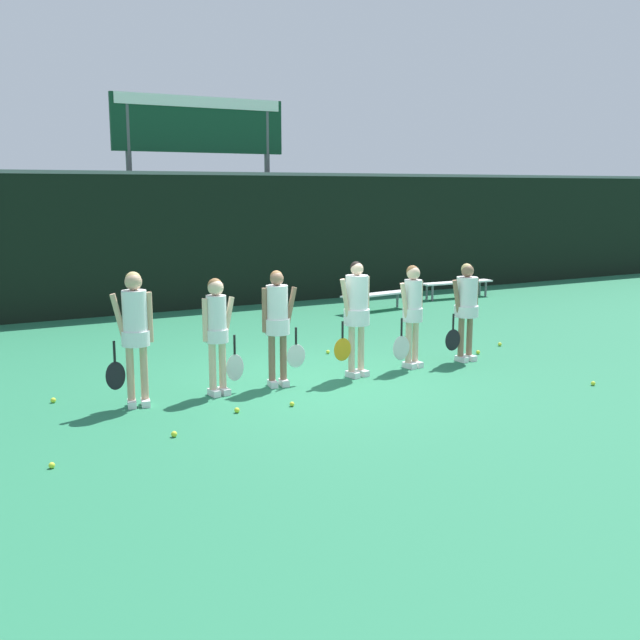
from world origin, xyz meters
TOP-DOWN VIEW (x-y plane):
  - ground_plane at (0.00, 0.00)m, footprint 140.00×140.00m
  - fence_windscreen at (0.00, 7.40)m, footprint 60.00×0.08m
  - scoreboard at (1.26, 8.41)m, footprint 4.40×0.15m
  - bench_courtside at (4.32, 5.06)m, footprint 1.93×0.60m
  - bench_far at (7.36, 5.84)m, footprint 2.13×0.43m
  - player_0 at (-2.76, 0.01)m, footprint 0.64×0.37m
  - player_1 at (-1.61, 0.01)m, footprint 0.60×0.32m
  - player_2 at (-0.66, 0.04)m, footprint 0.65×0.36m
  - player_3 at (0.64, -0.03)m, footprint 0.68×0.40m
  - player_4 at (1.74, 0.04)m, footprint 0.62×0.33m
  - player_5 at (2.80, -0.01)m, footprint 0.69×0.40m
  - tennis_ball_0 at (-1.72, -0.93)m, footprint 0.07×0.07m
  - tennis_ball_1 at (3.34, 0.27)m, footprint 0.07×0.07m
  - tennis_ball_2 at (4.14, 0.60)m, footprint 0.07×0.07m
  - tennis_ball_3 at (-2.74, -1.47)m, footprint 0.07×0.07m
  - tennis_ball_4 at (-3.74, 0.70)m, footprint 0.07×0.07m
  - tennis_ball_5 at (-4.17, -1.82)m, footprint 0.07×0.07m
  - tennis_ball_6 at (3.43, -2.20)m, footprint 0.07×0.07m
  - tennis_ball_7 at (1.04, 1.57)m, footprint 0.07×0.07m
  - tennis_ball_8 at (-0.96, -1.01)m, footprint 0.06×0.06m

SIDE VIEW (x-z plane):
  - ground_plane at x=0.00m, z-range 0.00..0.00m
  - tennis_ball_8 at x=-0.96m, z-range 0.00..0.06m
  - tennis_ball_6 at x=3.43m, z-range 0.00..0.07m
  - tennis_ball_5 at x=-4.17m, z-range 0.00..0.07m
  - tennis_ball_7 at x=1.04m, z-range 0.00..0.07m
  - tennis_ball_2 at x=4.14m, z-range 0.00..0.07m
  - tennis_ball_1 at x=3.34m, z-range 0.00..0.07m
  - tennis_ball_0 at x=-1.72m, z-range 0.00..0.07m
  - tennis_ball_3 at x=-2.74m, z-range 0.00..0.07m
  - tennis_ball_4 at x=-3.74m, z-range 0.00..0.07m
  - bench_courtside at x=4.32m, z-range 0.16..0.58m
  - bench_far at x=7.36m, z-range 0.16..0.60m
  - player_4 at x=1.74m, z-range 0.14..1.81m
  - player_1 at x=-1.61m, z-range 0.15..1.80m
  - player_5 at x=2.80m, z-range 0.15..1.80m
  - player_2 at x=-0.66m, z-range 0.15..1.86m
  - player_3 at x=0.64m, z-range 0.17..1.96m
  - player_0 at x=-2.76m, z-range 0.18..1.99m
  - fence_windscreen at x=0.00m, z-range 0.01..3.27m
  - scoreboard at x=1.26m, z-range 1.49..6.58m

